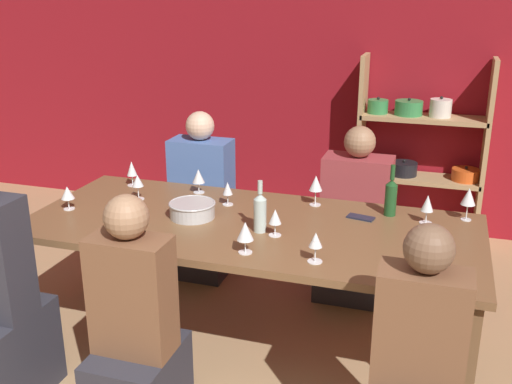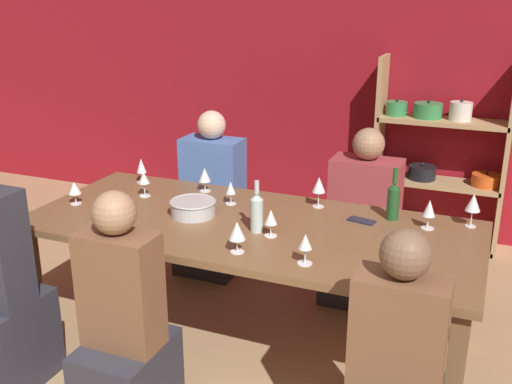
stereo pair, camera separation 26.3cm
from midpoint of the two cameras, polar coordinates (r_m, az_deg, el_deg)
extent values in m
cube|color=maroon|center=(5.14, 12.19, 11.20)|extent=(8.80, 0.06, 2.70)
cube|color=tan|center=(5.04, 13.05, 4.03)|extent=(0.04, 0.30, 1.50)
cube|color=tan|center=(4.98, 24.10, 2.69)|extent=(0.04, 0.30, 1.50)
cube|color=tan|center=(5.22, 17.72, -4.40)|extent=(0.97, 0.30, 0.04)
cylinder|color=#338447|center=(5.22, 13.85, -2.95)|extent=(0.22, 0.22, 0.15)
sphere|color=black|center=(5.19, 13.92, -2.08)|extent=(0.02, 0.02, 0.02)
cylinder|color=silver|center=(5.19, 16.48, -3.37)|extent=(0.22, 0.22, 0.13)
sphere|color=black|center=(5.17, 16.56, -2.57)|extent=(0.02, 0.02, 0.02)
cylinder|color=#E0561E|center=(5.19, 21.79, -4.26)|extent=(0.22, 0.22, 0.09)
sphere|color=black|center=(5.17, 21.86, -3.67)|extent=(0.02, 0.02, 0.02)
cube|color=tan|center=(5.05, 18.28, 0.84)|extent=(0.97, 0.30, 0.04)
cylinder|color=black|center=(5.06, 14.27, 2.08)|extent=(0.22, 0.22, 0.10)
sphere|color=black|center=(5.05, 14.32, 2.75)|extent=(0.02, 0.02, 0.02)
cylinder|color=black|center=(5.04, 16.99, 1.78)|extent=(0.22, 0.22, 0.11)
sphere|color=black|center=(5.02, 17.06, 2.49)|extent=(0.02, 0.02, 0.02)
cylinder|color=#E0561E|center=(5.02, 22.48, 1.03)|extent=(0.22, 0.22, 0.09)
sphere|color=black|center=(5.01, 22.56, 1.67)|extent=(0.02, 0.02, 0.02)
cube|color=tan|center=(4.93, 18.88, 6.38)|extent=(0.97, 0.30, 0.04)
cylinder|color=#338447|center=(4.95, 14.74, 7.69)|extent=(0.16, 0.16, 0.11)
sphere|color=black|center=(4.93, 14.80, 8.45)|extent=(0.02, 0.02, 0.02)
cylinder|color=#338447|center=(4.92, 17.55, 7.40)|extent=(0.22, 0.22, 0.11)
sphere|color=black|center=(4.91, 17.63, 8.19)|extent=(0.02, 0.02, 0.02)
cylinder|color=silver|center=(4.90, 20.40, 7.21)|extent=(0.17, 0.17, 0.14)
sphere|color=black|center=(4.89, 20.51, 8.15)|extent=(0.02, 0.02, 0.02)
cube|color=brown|center=(3.32, 1.61, -3.33)|extent=(2.49, 1.07, 0.04)
cube|color=brown|center=(3.69, -18.55, -8.54)|extent=(0.08, 0.08, 0.73)
cube|color=brown|center=(2.92, 20.89, -16.66)|extent=(0.08, 0.08, 0.73)
cube|color=brown|center=(4.34, -10.79, -3.63)|extent=(0.08, 0.08, 0.73)
cube|color=brown|center=(3.71, 21.54, -8.74)|extent=(0.08, 0.08, 0.73)
cylinder|color=#B7BABC|center=(3.41, -3.83, -1.58)|extent=(0.25, 0.25, 0.09)
torus|color=#B7BABC|center=(3.40, -3.85, -0.95)|extent=(0.27, 0.27, 0.01)
cylinder|color=#1E4C23|center=(3.45, 15.06, -1.14)|extent=(0.07, 0.07, 0.18)
cone|color=#1E4C23|center=(3.42, 15.21, 0.53)|extent=(0.07, 0.07, 0.03)
cylinder|color=#1E4C23|center=(3.40, 15.30, 1.47)|extent=(0.03, 0.03, 0.09)
cylinder|color=#B2C6C1|center=(3.17, 2.45, -2.29)|extent=(0.07, 0.07, 0.18)
cone|color=#B2C6C1|center=(3.13, 2.48, -0.47)|extent=(0.07, 0.07, 0.03)
cylinder|color=#B2C6C1|center=(3.11, 2.49, 0.42)|extent=(0.03, 0.03, 0.07)
cylinder|color=white|center=(4.04, -8.96, 0.92)|extent=(0.07, 0.07, 0.00)
cylinder|color=white|center=(4.03, -8.99, 1.39)|extent=(0.01, 0.01, 0.07)
cone|color=white|center=(4.01, -9.04, 2.48)|extent=(0.07, 0.07, 0.10)
cylinder|color=white|center=(3.58, 8.04, -1.40)|extent=(0.07, 0.07, 0.00)
cylinder|color=white|center=(3.57, 8.07, -0.70)|extent=(0.01, 0.01, 0.09)
cone|color=white|center=(3.54, 8.14, 0.68)|extent=(0.08, 0.08, 0.09)
cylinder|color=maroon|center=(3.55, 8.12, 0.32)|extent=(0.04, 0.04, 0.04)
cylinder|color=white|center=(3.14, 3.81, -4.21)|extent=(0.07, 0.07, 0.00)
cylinder|color=white|center=(3.13, 3.83, -3.64)|extent=(0.01, 0.01, 0.06)
cone|color=white|center=(3.10, 3.85, -2.41)|extent=(0.07, 0.07, 0.08)
cylinder|color=maroon|center=(3.11, 3.85, -2.75)|extent=(0.04, 0.04, 0.03)
cylinder|color=white|center=(3.51, 21.79, -3.07)|extent=(0.06, 0.06, 0.00)
cylinder|color=white|center=(3.49, 21.88, -2.37)|extent=(0.01, 0.01, 0.09)
cone|color=white|center=(3.46, 22.06, -0.95)|extent=(0.08, 0.08, 0.10)
cylinder|color=white|center=(3.72, -14.85, -1.10)|extent=(0.06, 0.06, 0.00)
cylinder|color=white|center=(3.71, -14.89, -0.62)|extent=(0.01, 0.01, 0.06)
cone|color=white|center=(3.69, -14.98, 0.38)|extent=(0.08, 0.08, 0.07)
cylinder|color=white|center=(3.40, 18.16, -3.32)|extent=(0.07, 0.07, 0.00)
cylinder|color=white|center=(3.39, 18.22, -2.76)|extent=(0.01, 0.01, 0.07)
cone|color=white|center=(3.36, 18.36, -1.49)|extent=(0.07, 0.07, 0.09)
cylinder|color=maroon|center=(3.37, 18.32, -1.87)|extent=(0.04, 0.04, 0.04)
cylinder|color=white|center=(3.60, -0.32, -1.14)|extent=(0.06, 0.06, 0.00)
cylinder|color=white|center=(3.58, -0.32, -0.65)|extent=(0.01, 0.01, 0.06)
cone|color=white|center=(3.56, -0.33, 0.40)|extent=(0.06, 0.06, 0.08)
cylinder|color=maroon|center=(3.57, -0.33, 0.12)|extent=(0.03, 0.03, 0.03)
cylinder|color=white|center=(2.95, 0.76, -5.75)|extent=(0.07, 0.07, 0.00)
cylinder|color=white|center=(2.94, 0.76, -5.14)|extent=(0.01, 0.01, 0.06)
cone|color=white|center=(2.91, 0.77, -3.73)|extent=(0.08, 0.08, 0.09)
cylinder|color=maroon|center=(2.92, 0.77, -4.16)|extent=(0.05, 0.05, 0.04)
cylinder|color=white|center=(2.86, 7.32, -6.80)|extent=(0.07, 0.07, 0.00)
cylinder|color=white|center=(2.84, 7.35, -6.09)|extent=(0.01, 0.01, 0.07)
cone|color=white|center=(2.81, 7.42, -4.74)|extent=(0.07, 0.07, 0.07)
cylinder|color=maroon|center=(2.82, 7.40, -5.07)|extent=(0.04, 0.04, 0.03)
cylinder|color=white|center=(3.82, -2.92, 0.08)|extent=(0.07, 0.07, 0.00)
cylinder|color=white|center=(3.81, -2.93, 0.56)|extent=(0.01, 0.01, 0.06)
cone|color=white|center=(3.79, -2.94, 1.64)|extent=(0.08, 0.08, 0.09)
cylinder|color=maroon|center=(3.80, -2.94, 1.32)|extent=(0.04, 0.04, 0.03)
cylinder|color=white|center=(3.77, -8.58, -0.39)|extent=(0.07, 0.07, 0.00)
cylinder|color=white|center=(3.76, -8.62, 0.22)|extent=(0.01, 0.01, 0.08)
cone|color=white|center=(3.73, -8.67, 1.34)|extent=(0.07, 0.07, 0.07)
cylinder|color=beige|center=(3.74, -8.66, 1.08)|extent=(0.04, 0.04, 0.03)
cube|color=#1E2338|center=(3.40, 12.21, -2.72)|extent=(0.16, 0.10, 0.01)
cube|color=#2D2D38|center=(3.06, -9.61, -17.32)|extent=(0.36, 0.45, 0.41)
cube|color=brown|center=(2.80, -10.15, -9.25)|extent=(0.36, 0.20, 0.56)
sphere|color=#9E7556|center=(2.65, -10.62, -2.00)|extent=(0.20, 0.20, 0.20)
cube|color=#2D2D38|center=(4.19, 11.77, -6.85)|extent=(0.45, 0.57, 0.42)
cube|color=#99383D|center=(4.01, 12.22, -0.69)|extent=(0.45, 0.25, 0.54)
sphere|color=#9E7556|center=(3.91, 12.59, 4.47)|extent=(0.21, 0.21, 0.21)
cube|color=brown|center=(2.42, 16.52, -13.23)|extent=(0.35, 0.19, 0.50)
sphere|color=brown|center=(2.26, 17.34, -5.73)|extent=(0.19, 0.19, 0.19)
cube|color=#2D2D38|center=(4.50, -2.32, -4.65)|extent=(0.43, 0.54, 0.41)
cube|color=#4C70B7|center=(4.33, -2.40, 1.35)|extent=(0.43, 0.24, 0.58)
sphere|color=beige|center=(4.23, -2.47, 6.39)|extent=(0.20, 0.20, 0.20)
cube|color=#2D2D38|center=(3.43, -20.96, -13.29)|extent=(0.38, 0.48, 0.49)
camera|label=1|loc=(0.13, -87.75, 0.77)|focal=42.00mm
camera|label=2|loc=(0.13, 92.25, -0.77)|focal=42.00mm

